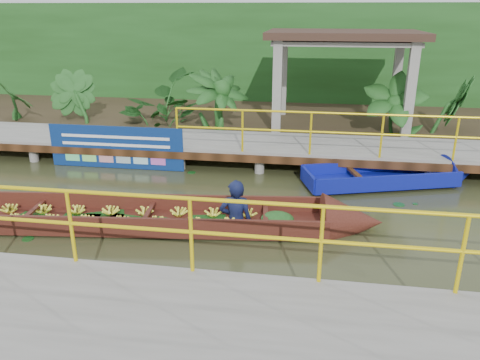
# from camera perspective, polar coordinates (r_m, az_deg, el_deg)

# --- Properties ---
(ground) EXTENTS (80.00, 80.00, 0.00)m
(ground) POSITION_cam_1_polar(r_m,az_deg,el_deg) (9.24, -5.78, -4.27)
(ground) COLOR #34361B
(ground) RESTS_ON ground
(land_strip) EXTENTS (30.00, 8.00, 0.45)m
(land_strip) POSITION_cam_1_polar(r_m,az_deg,el_deg) (16.18, 0.83, 7.41)
(land_strip) COLOR #2E2317
(land_strip) RESTS_ON ground
(far_dock) EXTENTS (16.00, 2.06, 1.66)m
(far_dock) POSITION_cam_1_polar(r_m,az_deg,el_deg) (12.22, -1.78, 4.37)
(far_dock) COLOR slate
(far_dock) RESTS_ON ground
(near_dock) EXTENTS (18.00, 2.40, 1.73)m
(near_dock) POSITION_cam_1_polar(r_m,az_deg,el_deg) (5.40, -6.69, -20.50)
(near_dock) COLOR slate
(near_dock) RESTS_ON ground
(pavilion) EXTENTS (4.40, 3.00, 3.00)m
(pavilion) POSITION_cam_1_polar(r_m,az_deg,el_deg) (14.48, 12.48, 15.82)
(pavilion) COLOR slate
(pavilion) RESTS_ON ground
(foliage_backdrop) EXTENTS (30.00, 0.80, 4.00)m
(foliage_backdrop) POSITION_cam_1_polar(r_m,az_deg,el_deg) (18.34, 1.99, 14.54)
(foliage_backdrop) COLOR #1A4315
(foliage_backdrop) RESTS_ON ground
(vendor_boat) EXTENTS (10.87, 2.23, 2.13)m
(vendor_boat) POSITION_cam_1_polar(r_m,az_deg,el_deg) (9.08, -16.31, -4.00)
(vendor_boat) COLOR #3B1610
(vendor_boat) RESTS_ON ground
(moored_blue_boat) EXTENTS (4.08, 2.16, 0.95)m
(moored_blue_boat) POSITION_cam_1_polar(r_m,az_deg,el_deg) (11.53, 20.93, 0.41)
(moored_blue_boat) COLOR #0C1589
(moored_blue_boat) RESTS_ON ground
(blue_banner) EXTENTS (3.46, 0.04, 1.08)m
(blue_banner) POSITION_cam_1_polar(r_m,az_deg,el_deg) (12.08, -14.89, 3.89)
(blue_banner) COLOR navy
(blue_banner) RESTS_ON ground
(tropical_plants) EXTENTS (14.28, 1.28, 1.60)m
(tropical_plants) POSITION_cam_1_polar(r_m,az_deg,el_deg) (13.99, -3.74, 9.63)
(tropical_plants) COLOR #1A4315
(tropical_plants) RESTS_ON ground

